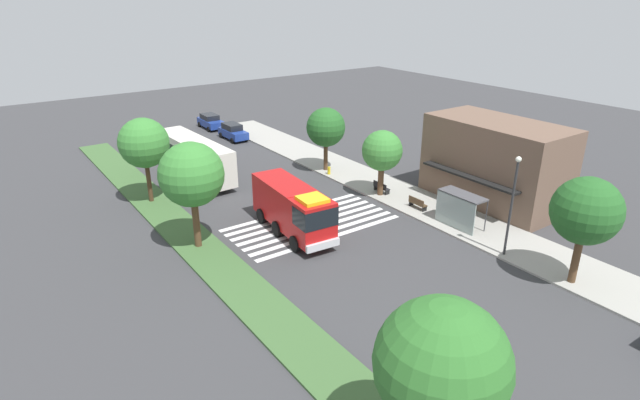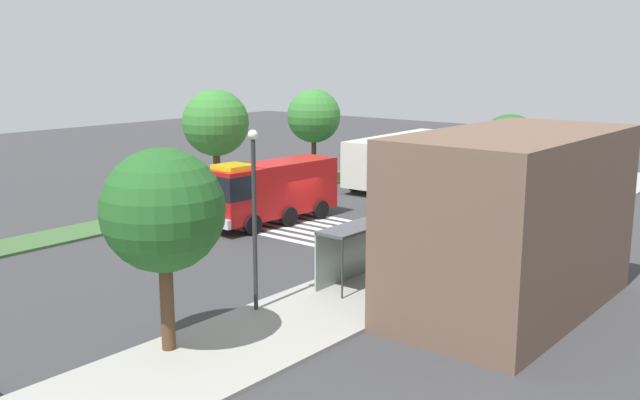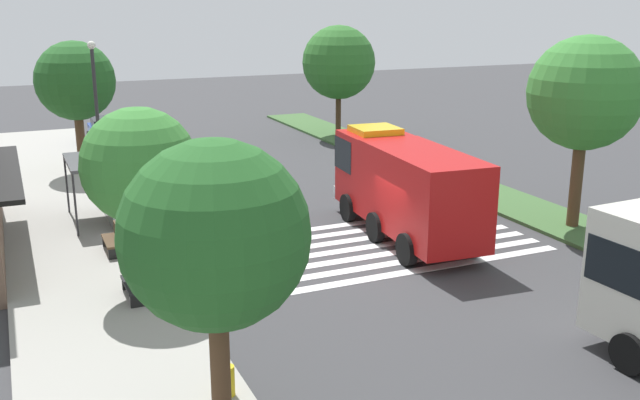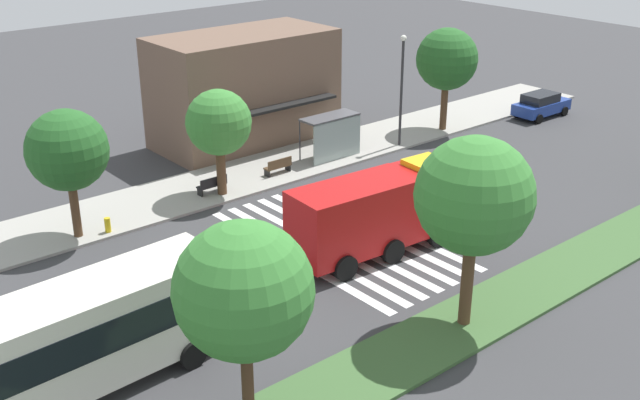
{
  "view_description": "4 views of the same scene",
  "coord_description": "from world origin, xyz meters",
  "px_view_note": "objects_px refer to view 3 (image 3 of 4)",
  "views": [
    {
      "loc": [
        29.27,
        -19.38,
        16.14
      ],
      "look_at": [
        0.5,
        0.96,
        1.59
      ],
      "focal_mm": 28.71,
      "sensor_mm": 36.0,
      "label": 1
    },
    {
      "loc": [
        30.07,
        25.21,
        9.38
      ],
      "look_at": [
        0.12,
        0.69,
        1.52
      ],
      "focal_mm": 40.03,
      "sensor_mm": 36.0,
      "label": 2
    },
    {
      "loc": [
        -20.69,
        11.18,
        8.49
      ],
      "look_at": [
        1.3,
        1.46,
        1.78
      ],
      "focal_mm": 40.27,
      "sensor_mm": 36.0,
      "label": 3
    },
    {
      "loc": [
        -20.48,
        -23.79,
        15.52
      ],
      "look_at": [
        0.9,
        1.62,
        1.42
      ],
      "focal_mm": 43.55,
      "sensor_mm": 36.0,
      "label": 4
    }
  ],
  "objects_px": {
    "sidewalk_tree_east": "(75,81)",
    "median_tree_west": "(585,94)",
    "bus_stop_shelter": "(96,177)",
    "parked_car_east": "(106,131)",
    "bench_near_shelter": "(114,239)",
    "sidewalk_tree_west": "(139,167)",
    "median_tree_center": "(339,63)",
    "fire_truck": "(402,183)",
    "sidewalk_tree_far_west": "(215,236)",
    "street_lamp": "(96,105)",
    "bench_west_of_shelter": "(136,283)",
    "fire_hydrant": "(228,381)"
  },
  "relations": [
    {
      "from": "fire_truck",
      "to": "sidewalk_tree_west",
      "type": "relative_size",
      "value": 1.55
    },
    {
      "from": "bus_stop_shelter",
      "to": "median_tree_center",
      "type": "relative_size",
      "value": 0.51
    },
    {
      "from": "bus_stop_shelter",
      "to": "bench_near_shelter",
      "type": "height_order",
      "value": "bus_stop_shelter"
    },
    {
      "from": "fire_truck",
      "to": "bench_west_of_shelter",
      "type": "height_order",
      "value": "fire_truck"
    },
    {
      "from": "sidewalk_tree_east",
      "to": "median_tree_center",
      "type": "height_order",
      "value": "median_tree_center"
    },
    {
      "from": "median_tree_west",
      "to": "median_tree_center",
      "type": "xyz_separation_m",
      "value": [
        21.13,
        -0.0,
        -0.46
      ]
    },
    {
      "from": "median_tree_center",
      "to": "fire_hydrant",
      "type": "relative_size",
      "value": 9.86
    },
    {
      "from": "bench_west_of_shelter",
      "to": "fire_hydrant",
      "type": "height_order",
      "value": "bench_west_of_shelter"
    },
    {
      "from": "bus_stop_shelter",
      "to": "sidewalk_tree_far_west",
      "type": "distance_m",
      "value": 15.97
    },
    {
      "from": "parked_car_east",
      "to": "bench_near_shelter",
      "type": "relative_size",
      "value": 2.72
    },
    {
      "from": "parked_car_east",
      "to": "fire_truck",
      "type": "bearing_deg",
      "value": -160.39
    },
    {
      "from": "fire_truck",
      "to": "sidewalk_tree_west",
      "type": "distance_m",
      "value": 10.16
    },
    {
      "from": "street_lamp",
      "to": "bench_west_of_shelter",
      "type": "bearing_deg",
      "value": 176.52
    },
    {
      "from": "bus_stop_shelter",
      "to": "street_lamp",
      "type": "bearing_deg",
      "value": -9.4
    },
    {
      "from": "parked_car_east",
      "to": "fire_hydrant",
      "type": "relative_size",
      "value": 6.22
    },
    {
      "from": "median_tree_west",
      "to": "parked_car_east",
      "type": "bearing_deg",
      "value": 29.72
    },
    {
      "from": "parked_car_east",
      "to": "bus_stop_shelter",
      "type": "distance_m",
      "value": 16.76
    },
    {
      "from": "median_tree_center",
      "to": "fire_hydrant",
      "type": "xyz_separation_m",
      "value": [
        -27.69,
        15.71,
        -4.24
      ]
    },
    {
      "from": "median_tree_west",
      "to": "median_tree_center",
      "type": "height_order",
      "value": "median_tree_west"
    },
    {
      "from": "fire_truck",
      "to": "street_lamp",
      "type": "distance_m",
      "value": 14.35
    },
    {
      "from": "parked_car_east",
      "to": "median_tree_center",
      "type": "xyz_separation_m",
      "value": [
        -3.4,
        -14.01,
        3.87
      ]
    },
    {
      "from": "sidewalk_tree_west",
      "to": "sidewalk_tree_east",
      "type": "distance_m",
      "value": 17.01
    },
    {
      "from": "bench_west_of_shelter",
      "to": "sidewalk_tree_far_west",
      "type": "distance_m",
      "value": 8.37
    },
    {
      "from": "bench_near_shelter",
      "to": "fire_truck",
      "type": "bearing_deg",
      "value": -101.14
    },
    {
      "from": "sidewalk_tree_far_west",
      "to": "fire_hydrant",
      "type": "xyz_separation_m",
      "value": [
        1.23,
        -0.5,
        -3.77
      ]
    },
    {
      "from": "bench_near_shelter",
      "to": "street_lamp",
      "type": "relative_size",
      "value": 0.24
    },
    {
      "from": "bench_near_shelter",
      "to": "bench_west_of_shelter",
      "type": "height_order",
      "value": "same"
    },
    {
      "from": "parked_car_east",
      "to": "bench_near_shelter",
      "type": "bearing_deg",
      "value": 173.84
    },
    {
      "from": "sidewalk_tree_far_west",
      "to": "median_tree_west",
      "type": "xyz_separation_m",
      "value": [
        7.78,
        -16.21,
        0.93
      ]
    },
    {
      "from": "sidewalk_tree_east",
      "to": "median_tree_west",
      "type": "relative_size",
      "value": 0.9
    },
    {
      "from": "bus_stop_shelter",
      "to": "sidewalk_tree_east",
      "type": "relative_size",
      "value": 0.54
    },
    {
      "from": "bus_stop_shelter",
      "to": "sidewalk_tree_west",
      "type": "height_order",
      "value": "sidewalk_tree_west"
    },
    {
      "from": "parked_car_east",
      "to": "bench_west_of_shelter",
      "type": "distance_m",
      "value": 24.94
    },
    {
      "from": "bench_near_shelter",
      "to": "fire_hydrant",
      "type": "relative_size",
      "value": 2.29
    },
    {
      "from": "fire_truck",
      "to": "fire_hydrant",
      "type": "relative_size",
      "value": 12.18
    },
    {
      "from": "bench_west_of_shelter",
      "to": "parked_car_east",
      "type": "bearing_deg",
      "value": -5.95
    },
    {
      "from": "parked_car_east",
      "to": "sidewalk_tree_far_west",
      "type": "height_order",
      "value": "sidewalk_tree_far_west"
    },
    {
      "from": "bench_near_shelter",
      "to": "median_tree_center",
      "type": "xyz_separation_m",
      "value": [
        17.13,
        -16.59,
        4.14
      ]
    },
    {
      "from": "parked_car_east",
      "to": "sidewalk_tree_east",
      "type": "xyz_separation_m",
      "value": [
        -7.48,
        2.2,
        3.81
      ]
    },
    {
      "from": "sidewalk_tree_far_west",
      "to": "parked_car_east",
      "type": "bearing_deg",
      "value": -3.89
    },
    {
      "from": "sidewalk_tree_far_west",
      "to": "fire_hydrant",
      "type": "height_order",
      "value": "sidewalk_tree_far_west"
    },
    {
      "from": "fire_truck",
      "to": "sidewalk_tree_east",
      "type": "bearing_deg",
      "value": 37.35
    },
    {
      "from": "bench_west_of_shelter",
      "to": "street_lamp",
      "type": "bearing_deg",
      "value": -3.48
    },
    {
      "from": "median_tree_center",
      "to": "median_tree_west",
      "type": "bearing_deg",
      "value": 180.0
    },
    {
      "from": "fire_hydrant",
      "to": "street_lamp",
      "type": "bearing_deg",
      "value": 0.3
    },
    {
      "from": "sidewalk_tree_far_west",
      "to": "median_tree_center",
      "type": "height_order",
      "value": "median_tree_center"
    },
    {
      "from": "median_tree_west",
      "to": "median_tree_center",
      "type": "distance_m",
      "value": 21.14
    },
    {
      "from": "sidewalk_tree_west",
      "to": "median_tree_west",
      "type": "relative_size",
      "value": 0.77
    },
    {
      "from": "bus_stop_shelter",
      "to": "parked_car_east",
      "type": "bearing_deg",
      "value": -8.84
    },
    {
      "from": "bench_west_of_shelter",
      "to": "median_tree_center",
      "type": "xyz_separation_m",
      "value": [
        21.4,
        -16.59,
        4.14
      ]
    }
  ]
}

